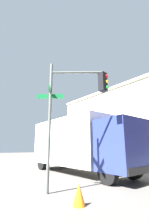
{
  "coord_description": "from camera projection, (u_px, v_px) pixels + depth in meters",
  "views": [
    {
      "loc": [
        -2.06,
        -9.83,
        1.6
      ],
      "look_at": [
        -7.62,
        -5.39,
        3.24
      ],
      "focal_mm": 25.05,
      "sensor_mm": 36.0,
      "label": 1
    }
  ],
  "objects": [
    {
      "name": "traffic_signal_near",
      "position": [
        76.0,
        98.0,
        6.37
      ],
      "size": [
        1.97,
        2.31,
        5.13
      ],
      "color": "#474C47",
      "rests_on": "ground_plane"
    },
    {
      "name": "traffic_cone",
      "position": [
        79.0,
        194.0,
        4.46
      ],
      "size": [
        0.36,
        0.36,
        0.61
      ],
      "primitive_type": "cone",
      "color": "orange",
      "rests_on": "ground_plane"
    },
    {
      "name": "building_stucco",
      "position": [
        143.0,
        129.0,
        30.21
      ],
      "size": [
        18.88,
        23.18,
        10.41
      ],
      "color": "beige",
      "rests_on": "ground_plane"
    },
    {
      "name": "box_truck_second",
      "position": [
        77.0,
        143.0,
        10.57
      ],
      "size": [
        8.81,
        2.42,
        3.59
      ],
      "color": "navy",
      "rests_on": "ground_plane"
    }
  ]
}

